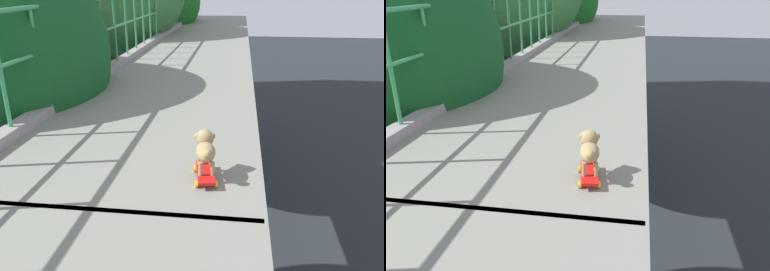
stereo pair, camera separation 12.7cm
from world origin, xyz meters
TOP-DOWN VIEW (x-y plane):
  - car_blue_fifth at (-5.46, 8.77)m, footprint 1.98×4.52m
  - city_bus at (-9.27, 27.19)m, footprint 2.51×11.92m
  - roadside_tree_farthest at (-2.16, 15.29)m, footprint 5.22×5.22m
  - toy_skateboard at (1.95, 1.21)m, footprint 0.24×0.45m
  - small_dog at (1.94, 1.27)m, footprint 0.22×0.42m

SIDE VIEW (x-z plane):
  - car_blue_fifth at x=-5.46m, z-range -0.02..1.37m
  - city_bus at x=-9.27m, z-range 0.22..3.77m
  - toy_skateboard at x=1.95m, z-range 6.26..6.34m
  - small_dog at x=1.94m, z-range 6.35..6.67m
  - roadside_tree_farthest at x=-2.16m, z-range 2.48..11.42m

